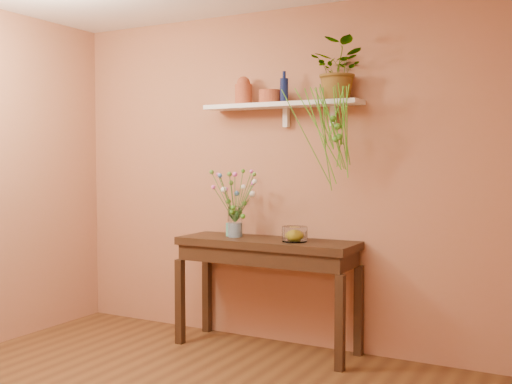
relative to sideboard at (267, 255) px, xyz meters
name	(u,v)px	position (x,y,z in m)	size (l,w,h in m)	color
room	(116,187)	(0.01, -1.75, 0.61)	(4.04, 4.04, 2.70)	brown
sideboard	(267,255)	(0.00, 0.00, 0.00)	(1.44, 0.46, 0.87)	#321D12
wall_shelf	(282,106)	(0.07, 0.13, 1.17)	(1.30, 0.24, 0.19)	white
terracotta_jug	(243,91)	(-0.28, 0.13, 1.30)	(0.18, 0.18, 0.23)	#AA562D
terracotta_pot	(270,97)	(-0.03, 0.11, 1.24)	(0.17, 0.17, 0.10)	#AA562D
blue_bottle	(284,90)	(0.10, 0.10, 1.29)	(0.07, 0.07, 0.24)	#0D1843
spider_plant	(340,70)	(0.55, 0.13, 1.42)	(0.40, 0.35, 0.45)	#3C811D
plant_fronds	(333,128)	(0.55, -0.03, 0.98)	(0.56, 0.34, 0.76)	#3C811D
glass_vase	(235,224)	(-0.29, 0.00, 0.23)	(0.12, 0.12, 0.24)	white
bouquet	(235,192)	(-0.28, 0.00, 0.49)	(0.47, 0.36, 0.43)	#386B28
glass_bowl	(295,235)	(0.25, -0.03, 0.18)	(0.19, 0.19, 0.12)	white
lemon	(295,235)	(0.25, -0.02, 0.18)	(0.09, 0.09, 0.09)	yellow
carton	(230,230)	(-0.34, 0.01, 0.18)	(0.05, 0.04, 0.11)	teal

